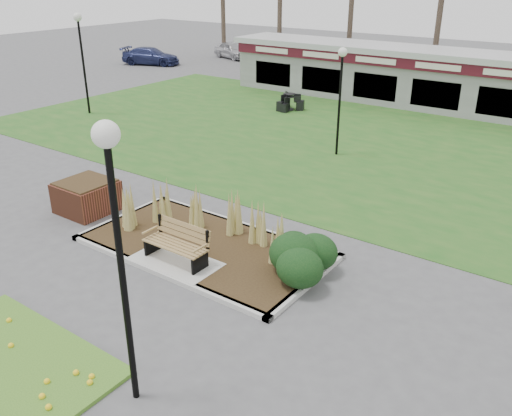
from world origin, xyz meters
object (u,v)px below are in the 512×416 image
Objects in this scene: park_bench at (178,243)px; bistro_set_a at (289,104)px; brick_planter at (87,196)px; lamp_post_mid_left at (341,78)px; lamp_post_near_left at (114,208)px; food_pavilion at (446,80)px; bistro_set_b at (290,106)px; car_black at (322,58)px; car_silver at (233,50)px; lamp_post_far_left at (81,41)px; car_blue at (151,56)px.

park_bench reaches higher than bistro_set_a.
lamp_post_mid_left is (3.51, 9.09, 2.48)m from brick_planter.
lamp_post_near_left is 20.93m from bistro_set_a.
food_pavilion is (4.40, 18.96, 1.00)m from brick_planter.
bistro_set_a is at bearing 115.35° from lamp_post_near_left.
bistro_set_b is at bearing 112.74° from park_bench.
lamp_post_near_left is 1.05× the size of car_black.
lamp_post_near_left is at bearing -125.36° from car_silver.
park_bench is 0.36× the size of lamp_post_far_left.
food_pavilion is 8.01m from bistro_set_b.
lamp_post_near_left reaches higher than car_blue.
car_black reaches higher than brick_planter.
lamp_post_mid_left reaches higher than car_blue.
lamp_post_mid_left is at bearing -113.51° from car_silver.
bistro_set_a is at bearing -149.28° from car_black.
lamp_post_near_left is at bearing -155.26° from car_blue.
park_bench is 1.13× the size of brick_planter.
car_silver is 8.16m from car_black.
food_pavilion is 5.70× the size of car_blue.
lamp_post_near_left reaches higher than brick_planter.
food_pavilion reaches higher than bistro_set_a.
lamp_post_mid_left is 24.14m from car_blue.
bistro_set_a is 0.21m from bistro_set_b.
lamp_post_mid_left reaches higher than bistro_set_a.
car_blue is (-15.96, 5.81, 0.34)m from bistro_set_a.
lamp_post_near_left is (2.52, -3.75, 2.92)m from park_bench.
lamp_post_mid_left is 13.20m from lamp_post_far_left.
food_pavilion is at bearing 38.87° from lamp_post_far_left.
lamp_post_far_left reaches higher than car_blue.
park_bench is at bearing -153.57° from car_blue.
bistro_set_b is at bearing 115.18° from lamp_post_near_left.
bistro_set_b is at bearing 137.05° from lamp_post_mid_left.
car_blue is (-16.10, 5.96, 0.37)m from bistro_set_b.
lamp_post_near_left is at bearing -83.87° from food_pavilion.
bistro_set_a is (-1.94, 14.19, -0.19)m from brick_planter.
park_bench is at bearing -125.14° from car_silver.
food_pavilion reaches higher than bistro_set_b.
bistro_set_a is (-5.45, 5.09, -2.67)m from lamp_post_mid_left.
lamp_post_far_left is (-14.00, 8.43, 2.88)m from park_bench.
park_bench is at bearing 123.90° from lamp_post_near_left.
lamp_post_mid_left is 7.74m from bistro_set_b.
food_pavilion is at bearing -113.29° from car_blue.
lamp_post_far_left is at bearing -144.90° from car_silver.
car_blue reaches higher than brick_planter.
food_pavilion is at bearing -113.58° from car_black.
lamp_post_near_left is 1.28× the size of car_silver.
bistro_set_b is 0.35× the size of car_silver.
bistro_set_a is at bearing 132.29° from bistro_set_b.
car_silver is at bearing 105.96° from lamp_post_far_left.
car_blue is (-3.06, -6.00, -0.01)m from car_silver.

